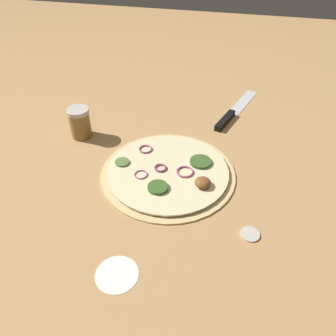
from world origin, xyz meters
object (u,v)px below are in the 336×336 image
(loose_cap, at_px, (250,234))
(spice_jar, at_px, (80,123))
(pizza, at_px, (169,172))
(knife, at_px, (230,115))

(loose_cap, bearing_deg, spice_jar, -27.47)
(pizza, relative_size, knife, 1.15)
(pizza, relative_size, spice_jar, 3.85)
(spice_jar, bearing_deg, pizza, 159.30)
(knife, height_order, spice_jar, spice_jar)
(loose_cap, bearing_deg, pizza, -35.53)
(pizza, xyz_separation_m, loose_cap, (-0.21, 0.15, -0.00))
(knife, bearing_deg, pizza, 176.12)
(knife, bearing_deg, spice_jar, 134.77)
(spice_jar, height_order, loose_cap, spice_jar)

